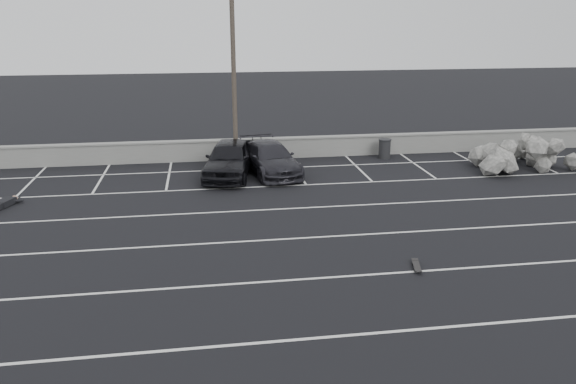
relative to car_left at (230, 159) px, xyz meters
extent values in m
plane|color=black|center=(2.20, -10.91, -0.83)|extent=(120.00, 120.00, 0.00)
cube|color=gray|center=(2.20, 3.09, -0.33)|extent=(50.00, 0.35, 1.00)
cube|color=gray|center=(2.20, 3.09, 0.19)|extent=(50.00, 0.45, 0.08)
cube|color=silver|center=(2.20, -13.91, -0.82)|extent=(36.00, 0.10, 0.01)
cube|color=silver|center=(2.20, -10.91, -0.82)|extent=(36.00, 0.10, 0.01)
cube|color=silver|center=(2.20, -7.91, -0.82)|extent=(36.00, 0.10, 0.01)
cube|color=silver|center=(2.20, -4.91, -0.82)|extent=(36.00, 0.10, 0.01)
cube|color=silver|center=(2.20, -1.91, -0.82)|extent=(36.00, 0.10, 0.01)
cube|color=silver|center=(2.20, 1.09, -0.82)|extent=(36.00, 0.10, 0.01)
cube|color=silver|center=(-8.80, 0.59, -0.82)|extent=(0.10, 5.00, 0.01)
cube|color=silver|center=(-5.80, 0.59, -0.82)|extent=(0.10, 5.00, 0.01)
cube|color=silver|center=(-2.80, 0.59, -0.82)|extent=(0.10, 5.00, 0.01)
cube|color=silver|center=(0.20, 0.59, -0.82)|extent=(0.10, 5.00, 0.01)
cube|color=silver|center=(3.20, 0.59, -0.82)|extent=(0.10, 5.00, 0.01)
cube|color=silver|center=(6.20, 0.59, -0.82)|extent=(0.10, 5.00, 0.01)
cube|color=silver|center=(9.20, 0.59, -0.82)|extent=(0.10, 5.00, 0.01)
cube|color=silver|center=(12.20, 0.59, -0.82)|extent=(0.10, 5.00, 0.01)
cube|color=silver|center=(15.20, 0.59, -0.82)|extent=(0.10, 5.00, 0.01)
imported|color=black|center=(0.00, 0.00, 0.00)|extent=(2.98, 5.17, 1.65)
imported|color=#232228|center=(1.89, 0.23, -0.12)|extent=(2.85, 5.16, 1.42)
cylinder|color=#4C4238|center=(0.43, 2.29, 3.40)|extent=(0.23, 0.23, 8.46)
cylinder|color=black|center=(8.05, 2.18, -0.35)|extent=(0.75, 0.75, 0.96)
cylinder|color=black|center=(8.05, 2.18, 0.15)|extent=(0.83, 0.83, 0.05)
cube|color=black|center=(4.87, -10.70, -0.74)|extent=(0.36, 0.78, 0.02)
cube|color=black|center=(4.93, -10.46, -0.78)|extent=(0.16, 0.08, 0.04)
cube|color=black|center=(4.81, -10.95, -0.78)|extent=(0.16, 0.08, 0.04)
cylinder|color=black|center=(4.84, -10.44, -0.80)|extent=(0.04, 0.06, 0.05)
cylinder|color=black|center=(5.02, -10.48, -0.80)|extent=(0.04, 0.06, 0.05)
cylinder|color=black|center=(4.72, -10.93, -0.80)|extent=(0.04, 0.06, 0.05)
cylinder|color=black|center=(4.90, -10.97, -0.80)|extent=(0.04, 0.06, 0.05)
camera|label=1|loc=(-1.10, -24.93, 6.25)|focal=35.00mm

